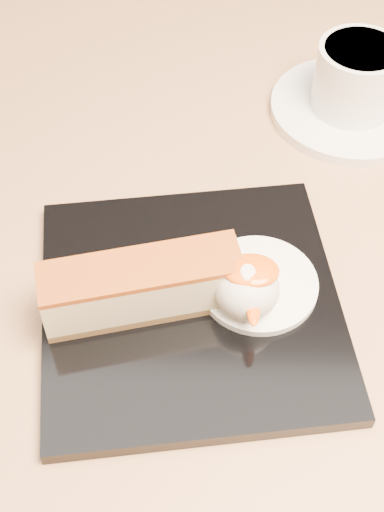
{
  "coord_description": "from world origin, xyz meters",
  "views": [
    {
      "loc": [
        0.07,
        -0.4,
        1.17
      ],
      "look_at": [
        0.06,
        -0.07,
        0.76
      ],
      "focal_mm": 50.0,
      "sensor_mm": 36.0,
      "label": 1
    }
  ],
  "objects_px": {
    "table": "(136,319)",
    "dessert_plate": "(191,305)",
    "saucer": "(349,108)",
    "cheesecake": "(142,286)",
    "coffee_cup": "(359,76)",
    "ice_cream_scoop": "(247,289)"
  },
  "relations": [
    {
      "from": "ice_cream_scoop",
      "to": "saucer",
      "type": "relative_size",
      "value": 0.31
    },
    {
      "from": "dessert_plate",
      "to": "saucer",
      "type": "height_order",
      "value": "dessert_plate"
    },
    {
      "from": "cheesecake",
      "to": "coffee_cup",
      "type": "bearing_deg",
      "value": 38.73
    },
    {
      "from": "table",
      "to": "ice_cream_scoop",
      "type": "height_order",
      "value": "ice_cream_scoop"
    },
    {
      "from": "table",
      "to": "dessert_plate",
      "type": "xyz_separation_m",
      "value": [
        0.06,
        -0.09,
        0.16
      ]
    },
    {
      "from": "saucer",
      "to": "table",
      "type": "bearing_deg",
      "value": -145.0
    },
    {
      "from": "dessert_plate",
      "to": "coffee_cup",
      "type": "relative_size",
      "value": 2.14
    },
    {
      "from": "ice_cream_scoop",
      "to": "coffee_cup",
      "type": "relative_size",
      "value": 0.46
    },
    {
      "from": "coffee_cup",
      "to": "ice_cream_scoop",
      "type": "bearing_deg",
      "value": -110.0
    },
    {
      "from": "table",
      "to": "coffee_cup",
      "type": "distance_m",
      "value": 0.32
    },
    {
      "from": "table",
      "to": "cheesecake",
      "type": "relative_size",
      "value": 5.4
    },
    {
      "from": "table",
      "to": "saucer",
      "type": "xyz_separation_m",
      "value": [
        0.2,
        0.14,
        0.16
      ]
    },
    {
      "from": "cheesecake",
      "to": "dessert_plate",
      "type": "bearing_deg",
      "value": -6.2
    },
    {
      "from": "dessert_plate",
      "to": "cheesecake",
      "type": "relative_size",
      "value": 1.48
    },
    {
      "from": "saucer",
      "to": "coffee_cup",
      "type": "height_order",
      "value": "coffee_cup"
    },
    {
      "from": "ice_cream_scoop",
      "to": "dessert_plate",
      "type": "bearing_deg",
      "value": 172.87
    },
    {
      "from": "ice_cream_scoop",
      "to": "coffee_cup",
      "type": "distance_m",
      "value": 0.26
    },
    {
      "from": "cheesecake",
      "to": "coffee_cup",
      "type": "height_order",
      "value": "coffee_cup"
    },
    {
      "from": "dessert_plate",
      "to": "cheesecake",
      "type": "xyz_separation_m",
      "value": [
        -0.04,
        -0.01,
        0.03
      ]
    },
    {
      "from": "saucer",
      "to": "ice_cream_scoop",
      "type": "bearing_deg",
      "value": -113.21
    },
    {
      "from": "dessert_plate",
      "to": "cheesecake",
      "type": "bearing_deg",
      "value": -171.87
    },
    {
      "from": "table",
      "to": "saucer",
      "type": "bearing_deg",
      "value": 35.0
    }
  ]
}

